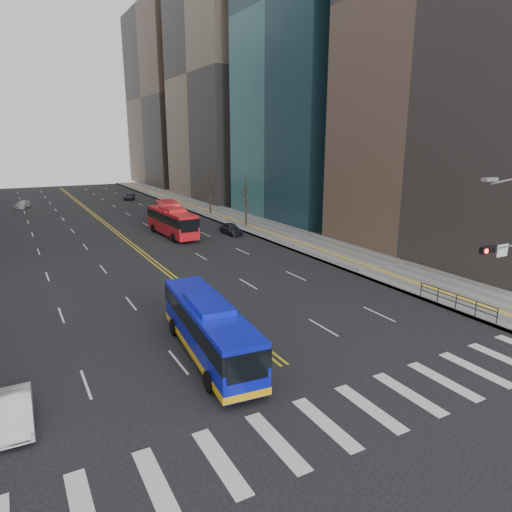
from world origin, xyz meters
TOP-DOWN VIEW (x-y plane):
  - ground at (0.00, 0.00)m, footprint 220.00×220.00m
  - sidewalk_right at (17.50, 45.00)m, footprint 7.00×130.00m
  - crosswalk at (0.00, 0.00)m, footprint 26.70×4.00m
  - centerline at (0.00, 55.00)m, footprint 0.55×100.00m
  - office_towers at (0.12, 68.51)m, footprint 83.00×134.00m
  - pedestrian_railing at (14.30, 6.00)m, footprint 0.06×6.06m
  - street_trees at (-7.18, 34.55)m, footprint 35.20×47.20m
  - blue_bus at (-2.95, 7.89)m, footprint 3.26×10.89m
  - red_bus_near at (5.49, 39.03)m, footprint 3.05×10.77m
  - red_bus_far at (6.63, 43.07)m, footprint 4.51×11.32m
  - car_white at (-12.29, 6.00)m, footprint 1.39×3.76m
  - car_dark_mid at (12.10, 36.50)m, footprint 1.65×4.05m
  - car_silver at (-9.37, 72.69)m, footprint 3.08×4.44m
  - car_dark_far at (9.22, 75.62)m, footprint 3.06×4.50m

SIDE VIEW (x-z plane):
  - ground at x=0.00m, z-range 0.00..0.00m
  - crosswalk at x=0.00m, z-range 0.00..0.01m
  - centerline at x=0.00m, z-range 0.00..0.01m
  - sidewalk_right at x=17.50m, z-range 0.00..0.15m
  - car_dark_far at x=9.22m, z-range 0.00..1.14m
  - car_silver at x=-9.37m, z-range 0.00..1.19m
  - car_white at x=-12.29m, z-range 0.00..1.23m
  - car_dark_mid at x=12.10m, z-range 0.00..1.38m
  - pedestrian_railing at x=14.30m, z-range 0.31..1.33m
  - blue_bus at x=-2.95m, z-range 0.08..3.23m
  - red_bus_near at x=5.49m, z-range 0.19..3.59m
  - red_bus_far at x=6.63m, z-range 0.20..3.70m
  - street_trees at x=-7.18m, z-range 1.07..8.67m
  - office_towers at x=0.12m, z-range -5.08..52.92m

